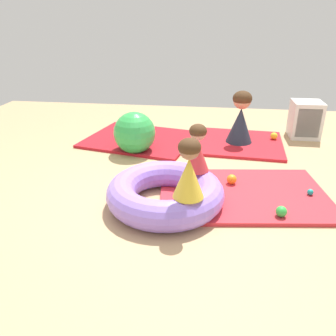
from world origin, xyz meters
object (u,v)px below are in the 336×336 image
object	(u,v)px
adult_seated	(241,118)
play_ball_red	(143,136)
child_in_yellow	(189,169)
play_ball_yellow	(274,136)
storage_cube	(306,120)
exercise_ball_large	(135,133)
play_ball_teal	(310,192)
play_ball_orange	(232,179)
play_ball_green	(281,211)
child_in_red	(197,148)
play_ball_pink	(126,134)
inflatable_cushion	(165,193)

from	to	relation	value
adult_seated	play_ball_red	world-z (taller)	adult_seated
child_in_yellow	play_ball_yellow	size ratio (longest dim) A/B	5.21
adult_seated	storage_cube	xyz separation A→B (m)	(1.03, 0.47, -0.13)
adult_seated	child_in_yellow	bearing A→B (deg)	-52.31
play_ball_yellow	exercise_ball_large	world-z (taller)	exercise_ball_large
play_ball_teal	play_ball_yellow	xyz separation A→B (m)	(-0.11, 1.75, 0.02)
play_ball_orange	storage_cube	bearing A→B (deg)	57.79
play_ball_green	exercise_ball_large	size ratio (longest dim) A/B	0.18
child_in_red	play_ball_pink	distance (m)	2.09
child_in_red	play_ball_teal	world-z (taller)	child_in_red
play_ball_pink	child_in_red	bearing A→B (deg)	-54.60
play_ball_red	exercise_ball_large	distance (m)	0.48
play_ball_green	play_ball_yellow	size ratio (longest dim) A/B	1.00
play_ball_red	exercise_ball_large	xyz separation A→B (m)	(-0.02, -0.44, 0.20)
exercise_ball_large	play_ball_green	bearing A→B (deg)	-41.13
play_ball_orange	exercise_ball_large	distance (m)	1.58
exercise_ball_large	storage_cube	bearing A→B (deg)	21.98
adult_seated	exercise_ball_large	world-z (taller)	adult_seated
play_ball_orange	play_ball_red	distance (m)	1.84
adult_seated	play_ball_yellow	xyz separation A→B (m)	(0.53, 0.18, -0.31)
child_in_red	play_ball_yellow	world-z (taller)	child_in_red
inflatable_cushion	play_ball_teal	size ratio (longest dim) A/B	18.14
play_ball_yellow	play_ball_red	xyz separation A→B (m)	(-1.97, -0.28, -0.00)
play_ball_yellow	child_in_yellow	bearing A→B (deg)	-114.92
child_in_red	adult_seated	world-z (taller)	adult_seated
child_in_yellow	play_ball_teal	size ratio (longest dim) A/B	8.40
child_in_yellow	adult_seated	distance (m)	2.30
child_in_yellow	child_in_red	xyz separation A→B (m)	(0.04, 0.57, -0.02)
child_in_yellow	play_ball_green	world-z (taller)	child_in_yellow
child_in_red	play_ball_yellow	distance (m)	2.17
play_ball_teal	child_in_yellow	bearing A→B (deg)	-152.10
adult_seated	play_ball_pink	world-z (taller)	adult_seated
inflatable_cushion	child_in_red	bearing A→B (deg)	42.53
storage_cube	play_ball_pink	bearing A→B (deg)	-170.67
play_ball_yellow	exercise_ball_large	xyz separation A→B (m)	(-1.99, -0.72, 0.19)
child_in_yellow	child_in_red	distance (m)	0.57
play_ball_teal	play_ball_pink	distance (m)	2.85
play_ball_teal	play_ball_pink	world-z (taller)	play_ball_pink
play_ball_teal	play_ball_yellow	distance (m)	1.76
inflatable_cushion	adult_seated	bearing A→B (deg)	66.55
play_ball_teal	play_ball_red	size ratio (longest dim) A/B	0.67
play_ball_red	storage_cube	distance (m)	2.53
play_ball_pink	exercise_ball_large	bearing A→B (deg)	-63.49
play_ball_teal	play_ball_pink	size ratio (longest dim) A/B	0.72
play_ball_red	play_ball_green	bearing A→B (deg)	-48.73
exercise_ball_large	play_ball_red	bearing A→B (deg)	87.47
play_ball_green	play_ball_red	bearing A→B (deg)	131.27
child_in_yellow	play_ball_pink	world-z (taller)	child_in_yellow
exercise_ball_large	play_ball_teal	bearing A→B (deg)	-26.34
child_in_red	play_ball_red	world-z (taller)	child_in_red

